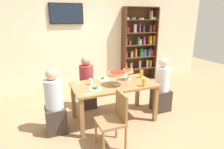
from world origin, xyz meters
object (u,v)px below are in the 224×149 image
object	(u,v)px
salad_plate_near_diner	(95,88)
cutlery_knife_near	(88,94)
diner_head_east	(162,88)
beer_glass_amber_short	(141,74)
water_glass_clear_near	(91,82)
diner_far_left	(87,86)
salad_plate_far_diner	(103,79)
bookshelf	(139,44)
deep_dish_pizza_stand	(118,74)
cutlery_fork_near	(79,83)
diner_head_west	(55,106)
beer_glass_amber_tall	(144,82)
chair_near_left	(115,118)
dining_table	(114,89)
television	(66,14)
personal_pizza_stand	(128,72)

from	to	relation	value
salad_plate_near_diner	cutlery_knife_near	size ratio (longest dim) A/B	1.20
diner_head_east	beer_glass_amber_short	size ratio (longest dim) A/B	7.17
beer_glass_amber_short	water_glass_clear_near	bearing A→B (deg)	-179.46
diner_far_left	cutlery_knife_near	bearing A→B (deg)	-13.10
diner_far_left	salad_plate_far_diner	size ratio (longest dim) A/B	5.03
bookshelf	deep_dish_pizza_stand	bearing A→B (deg)	-128.21
bookshelf	cutlery_fork_near	distance (m)	2.89
diner_far_left	diner_head_west	bearing A→B (deg)	-46.15
beer_glass_amber_tall	water_glass_clear_near	bearing A→B (deg)	153.22
salad_plate_far_diner	diner_head_east	bearing A→B (deg)	-14.24
water_glass_clear_near	chair_near_left	bearing A→B (deg)	-82.37
chair_near_left	deep_dish_pizza_stand	size ratio (longest dim) A/B	2.38
dining_table	deep_dish_pizza_stand	bearing A→B (deg)	-72.39
chair_near_left	salad_plate_near_diner	xyz separation A→B (m)	(-0.11, 0.59, 0.27)
salad_plate_near_diner	diner_head_east	bearing A→B (deg)	5.85
dining_table	diner_head_west	distance (m)	1.10
bookshelf	beer_glass_amber_tall	bearing A→B (deg)	-118.02
deep_dish_pizza_stand	cutlery_knife_near	size ratio (longest dim) A/B	2.03
television	salad_plate_near_diner	size ratio (longest dim) A/B	3.99
bookshelf	water_glass_clear_near	size ratio (longest dim) A/B	20.11
beer_glass_amber_short	cutlery_fork_near	xyz separation A→B (m)	(-1.25, 0.17, -0.08)
television	diner_head_east	size ratio (longest dim) A/B	0.75
diner_head_east	television	bearing A→B (deg)	-54.02
diner_head_east	personal_pizza_stand	world-z (taller)	diner_head_east
dining_table	deep_dish_pizza_stand	xyz separation A→B (m)	(0.03, -0.09, 0.30)
cutlery_knife_near	deep_dish_pizza_stand	bearing A→B (deg)	14.00
television	chair_near_left	size ratio (longest dim) A/B	0.99
dining_table	salad_plate_far_diner	bearing A→B (deg)	108.85
personal_pizza_stand	water_glass_clear_near	world-z (taller)	personal_pizza_stand
personal_pizza_stand	diner_head_east	bearing A→B (deg)	-9.46
cutlery_knife_near	water_glass_clear_near	bearing A→B (deg)	62.45
personal_pizza_stand	beer_glass_amber_short	world-z (taller)	personal_pizza_stand
television	diner_head_west	size ratio (longest dim) A/B	0.75
television	cutlery_fork_near	bearing A→B (deg)	-94.86
bookshelf	chair_near_left	size ratio (longest dim) A/B	2.54
beer_glass_amber_tall	cutlery_knife_near	distance (m)	1.02
chair_near_left	water_glass_clear_near	bearing A→B (deg)	7.63
diner_head_west	water_glass_clear_near	bearing A→B (deg)	8.70
chair_near_left	personal_pizza_stand	xyz separation A→B (m)	(0.64, 0.86, 0.42)
dining_table	diner_head_east	size ratio (longest dim) A/B	1.34
diner_far_left	beer_glass_amber_short	bearing A→B (deg)	58.34
television	beer_glass_amber_short	world-z (taller)	television
salad_plate_near_diner	personal_pizza_stand	bearing A→B (deg)	20.09
water_glass_clear_near	cutlery_knife_near	xyz separation A→B (m)	(-0.16, -0.42, -0.05)
deep_dish_pizza_stand	beer_glass_amber_short	size ratio (longest dim) A/B	2.28
water_glass_clear_near	cutlery_fork_near	xyz separation A→B (m)	(-0.19, 0.18, -0.05)
dining_table	beer_glass_amber_tall	world-z (taller)	beer_glass_amber_tall
beer_glass_amber_tall	cutlery_fork_near	distance (m)	1.21
dining_table	chair_near_left	bearing A→B (deg)	-111.96
bookshelf	television	size ratio (longest dim) A/B	2.56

